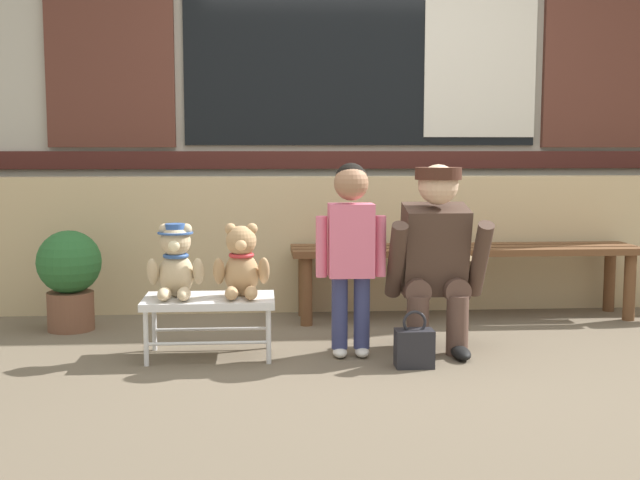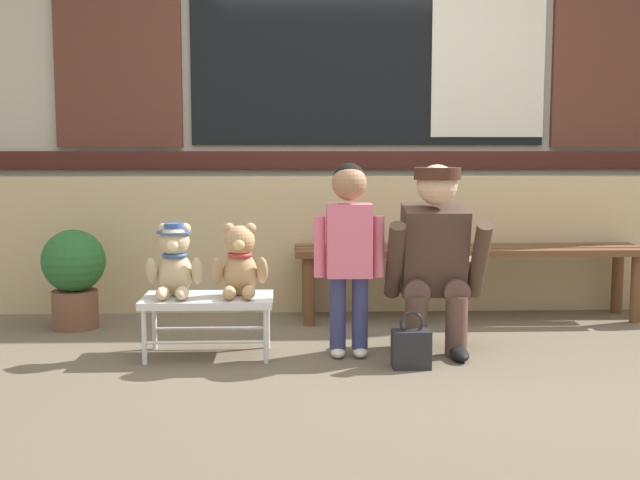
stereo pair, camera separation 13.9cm
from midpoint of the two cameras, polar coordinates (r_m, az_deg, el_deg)
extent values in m
plane|color=brown|center=(3.88, 7.07, -8.89)|extent=(60.00, 60.00, 0.00)
cube|color=tan|center=(5.19, 4.59, -0.20)|extent=(7.02, 0.25, 0.85)
cube|color=#B7B2A3|center=(5.73, 4.08, 14.20)|extent=(7.17, 0.20, 3.60)
cube|color=#471E19|center=(5.56, 4.14, 5.67)|extent=(6.59, 0.04, 0.12)
cube|color=black|center=(5.61, 4.20, 13.87)|extent=(2.40, 0.03, 1.40)
cube|color=silver|center=(5.74, 12.55, 13.57)|extent=(0.77, 0.02, 1.29)
cube|color=#562D23|center=(5.67, -13.43, 13.64)|extent=(0.84, 0.05, 1.43)
cube|color=#562D23|center=(6.02, 20.74, 12.97)|extent=(0.84, 0.05, 1.43)
cube|color=brown|center=(4.79, 11.73, -0.93)|extent=(2.10, 0.11, 0.04)
cube|color=brown|center=(4.93, 11.33, -0.71)|extent=(2.10, 0.11, 0.04)
cube|color=brown|center=(5.07, 10.95, -0.51)|extent=(2.10, 0.11, 0.04)
cylinder|color=brown|center=(4.69, 0.06, -3.67)|extent=(0.07, 0.07, 0.40)
cylinder|color=brown|center=(4.97, -0.07, -3.10)|extent=(0.07, 0.07, 0.40)
cylinder|color=brown|center=(5.15, 22.22, -3.25)|extent=(0.07, 0.07, 0.40)
cylinder|color=brown|center=(5.40, 20.99, -2.76)|extent=(0.07, 0.07, 0.40)
cube|color=silver|center=(4.02, -6.96, -4.24)|extent=(0.64, 0.36, 0.04)
cylinder|color=silver|center=(3.94, -11.35, -6.77)|extent=(0.02, 0.02, 0.26)
cylinder|color=silver|center=(4.23, -10.71, -5.84)|extent=(0.02, 0.02, 0.26)
cylinder|color=silver|center=(3.89, -2.82, -6.82)|extent=(0.02, 0.02, 0.26)
cylinder|color=silver|center=(4.18, -2.78, -5.87)|extent=(0.02, 0.02, 0.26)
cylinder|color=silver|center=(3.91, -7.10, -7.20)|extent=(0.58, 0.02, 0.02)
cylinder|color=silver|center=(4.20, -6.76, -6.23)|extent=(0.58, 0.02, 0.02)
ellipsoid|color=#CCB289|center=(4.03, -9.23, -2.39)|extent=(0.17, 0.14, 0.22)
sphere|color=#CCB289|center=(4.00, -9.29, -0.06)|extent=(0.15, 0.15, 0.15)
sphere|color=#FFEEBB|center=(3.95, -9.38, -0.32)|extent=(0.06, 0.06, 0.06)
sphere|color=#CCB289|center=(4.01, -10.03, 0.78)|extent=(0.06, 0.06, 0.06)
ellipsoid|color=#CCB289|center=(4.02, -10.85, -2.17)|extent=(0.06, 0.11, 0.16)
ellipsoid|color=#CCB289|center=(3.94, -10.09, -3.73)|extent=(0.06, 0.15, 0.06)
sphere|color=#CCB289|center=(4.00, -8.54, 0.79)|extent=(0.06, 0.06, 0.06)
ellipsoid|color=#CCB289|center=(3.99, -7.72, -2.17)|extent=(0.06, 0.11, 0.16)
ellipsoid|color=#CCB289|center=(3.93, -8.73, -3.73)|extent=(0.06, 0.15, 0.06)
torus|color=#335699|center=(4.01, -9.26, -1.06)|extent=(0.13, 0.13, 0.02)
cylinder|color=#335699|center=(4.00, -9.29, 0.53)|extent=(0.17, 0.17, 0.01)
cylinder|color=#335699|center=(4.00, -9.30, 0.85)|extent=(0.10, 0.10, 0.04)
ellipsoid|color=tan|center=(4.01, -4.68, -2.39)|extent=(0.17, 0.14, 0.22)
sphere|color=tan|center=(3.97, -4.71, -0.04)|extent=(0.15, 0.15, 0.15)
sphere|color=#F4C188|center=(3.92, -4.74, -0.30)|extent=(0.06, 0.06, 0.06)
sphere|color=tan|center=(3.98, -5.46, 0.81)|extent=(0.06, 0.06, 0.06)
ellipsoid|color=tan|center=(3.98, -6.28, -2.17)|extent=(0.06, 0.11, 0.16)
ellipsoid|color=tan|center=(3.91, -5.43, -3.73)|extent=(0.06, 0.15, 0.06)
sphere|color=tan|center=(3.98, -3.95, 0.82)|extent=(0.06, 0.06, 0.06)
ellipsoid|color=tan|center=(3.97, -3.11, -2.16)|extent=(0.06, 0.11, 0.16)
ellipsoid|color=tan|center=(3.90, -4.05, -3.73)|extent=(0.06, 0.15, 0.06)
torus|color=red|center=(3.99, -4.70, -1.05)|extent=(0.13, 0.13, 0.02)
cylinder|color=navy|center=(3.99, 2.27, -5.18)|extent=(0.08, 0.08, 0.36)
ellipsoid|color=silver|center=(4.02, 2.28, -7.96)|extent=(0.07, 0.12, 0.05)
cylinder|color=navy|center=(4.00, 3.84, -5.16)|extent=(0.08, 0.08, 0.36)
ellipsoid|color=silver|center=(4.03, 3.85, -7.93)|extent=(0.07, 0.12, 0.05)
cube|color=#E56B89|center=(3.94, 3.09, -0.03)|extent=(0.22, 0.15, 0.36)
cylinder|color=#E56B89|center=(3.93, 0.98, -0.48)|extent=(0.06, 0.06, 0.30)
cylinder|color=#E56B89|center=(3.96, 5.18, -0.45)|extent=(0.06, 0.06, 0.30)
sphere|color=#9E7051|center=(3.92, 3.11, 4.04)|extent=(0.17, 0.17, 0.17)
sphere|color=black|center=(3.93, 3.10, 4.34)|extent=(0.16, 0.16, 0.16)
cylinder|color=brown|center=(4.04, 7.82, -6.10)|extent=(0.11, 0.11, 0.30)
cylinder|color=brown|center=(4.15, 7.52, -3.38)|extent=(0.13, 0.32, 0.13)
ellipsoid|color=black|center=(3.99, 7.99, -8.02)|extent=(0.09, 0.20, 0.06)
cylinder|color=brown|center=(4.08, 10.60, -6.02)|extent=(0.11, 0.11, 0.30)
cylinder|color=brown|center=(4.18, 10.22, -3.34)|extent=(0.13, 0.32, 0.13)
ellipsoid|color=black|center=(4.03, 10.82, -7.93)|extent=(0.09, 0.20, 0.06)
cube|color=#473328|center=(4.11, 9.00, -0.68)|extent=(0.32, 0.30, 0.47)
cylinder|color=#473328|center=(3.98, 6.30, -1.45)|extent=(0.08, 0.28, 0.40)
cylinder|color=#473328|center=(4.06, 12.18, -1.40)|extent=(0.08, 0.28, 0.40)
sphere|color=#DBB28E|center=(4.01, 9.28, 3.88)|extent=(0.20, 0.20, 0.20)
cylinder|color=#422319|center=(4.01, 9.30, 4.66)|extent=(0.23, 0.23, 0.06)
cube|color=brown|center=(4.25, 11.25, -2.39)|extent=(0.10, 0.22, 0.16)
cube|color=#232328|center=(3.84, 7.51, -7.67)|extent=(0.18, 0.11, 0.18)
torus|color=#232328|center=(3.82, 7.54, -5.85)|extent=(0.11, 0.01, 0.11)
cylinder|color=brown|center=(4.82, -16.15, -4.73)|extent=(0.26, 0.26, 0.22)
sphere|color=#28602D|center=(4.78, -16.25, -1.43)|extent=(0.36, 0.36, 0.36)
camera|label=1|loc=(0.07, -89.05, 0.11)|focal=45.22mm
camera|label=2|loc=(0.07, 90.95, -0.11)|focal=45.22mm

